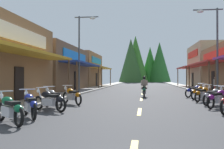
% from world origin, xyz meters
% --- Properties ---
extents(ground, '(10.24, 87.50, 0.10)m').
position_xyz_m(ground, '(0.00, 28.75, -0.05)').
color(ground, '#38383A').
extents(sidewalk_left, '(2.14, 87.50, 0.12)m').
position_xyz_m(sidewalk_left, '(-6.19, 28.75, 0.06)').
color(sidewalk_left, '#9E9991').
rests_on(sidewalk_left, ground).
extents(sidewalk_right, '(2.14, 87.50, 0.12)m').
position_xyz_m(sidewalk_right, '(6.19, 28.75, 0.06)').
color(sidewalk_right, '#9E9991').
rests_on(sidewalk_right, ground).
extents(centerline_dashes, '(0.16, 61.26, 0.01)m').
position_xyz_m(centerline_dashes, '(0.00, 31.41, 0.01)').
color(centerline_dashes, '#E0C64C').
rests_on(centerline_dashes, ground).
extents(storefront_left_middle, '(7.91, 12.49, 4.83)m').
position_xyz_m(storefront_left_middle, '(-10.27, 24.54, 2.42)').
color(storefront_left_middle, brown).
rests_on(storefront_left_middle, ground).
extents(storefront_left_far, '(10.43, 10.62, 5.18)m').
position_xyz_m(storefront_left_far, '(-11.53, 36.93, 2.59)').
color(storefront_left_far, olive).
rests_on(storefront_left_far, ground).
extents(storefront_right_far, '(9.72, 10.44, 6.20)m').
position_xyz_m(storefront_right_far, '(11.18, 36.39, 3.10)').
color(storefront_right_far, tan).
rests_on(storefront_right_far, ground).
extents(streetlamp_left, '(2.12, 0.30, 6.87)m').
position_xyz_m(streetlamp_left, '(-5.22, 19.40, 4.41)').
color(streetlamp_left, '#474C51').
rests_on(streetlamp_left, ground).
extents(streetlamp_right, '(2.12, 0.30, 6.56)m').
position_xyz_m(streetlamp_right, '(5.21, 16.88, 4.24)').
color(streetlamp_right, '#474C51').
rests_on(streetlamp_right, ground).
extents(motorcycle_parked_right_2, '(1.56, 1.60, 1.04)m').
position_xyz_m(motorcycle_parked_right_2, '(3.76, 10.11, 0.49)').
color(motorcycle_parked_right_2, black).
rests_on(motorcycle_parked_right_2, ground).
extents(motorcycle_parked_right_3, '(1.54, 1.62, 1.04)m').
position_xyz_m(motorcycle_parked_right_3, '(3.86, 11.41, 0.49)').
color(motorcycle_parked_right_3, black).
rests_on(motorcycle_parked_right_3, ground).
extents(motorcycle_parked_right_4, '(1.42, 1.73, 1.04)m').
position_xyz_m(motorcycle_parked_right_4, '(3.75, 13.37, 0.49)').
color(motorcycle_parked_right_4, black).
rests_on(motorcycle_parked_right_4, ground).
extents(motorcycle_parked_right_5, '(1.40, 1.74, 1.04)m').
position_xyz_m(motorcycle_parked_right_5, '(3.83, 15.04, 0.49)').
color(motorcycle_parked_right_5, black).
rests_on(motorcycle_parked_right_5, ground).
extents(motorcycle_parked_right_6, '(1.78, 1.35, 1.04)m').
position_xyz_m(motorcycle_parked_right_6, '(3.91, 16.68, 0.49)').
color(motorcycle_parked_right_6, black).
rests_on(motorcycle_parked_right_6, ground).
extents(motorcycle_parked_left_0, '(1.68, 1.48, 1.04)m').
position_xyz_m(motorcycle_parked_left_0, '(-4.02, 4.84, 0.49)').
color(motorcycle_parked_left_0, black).
rests_on(motorcycle_parked_left_0, ground).
extents(motorcycle_parked_left_1, '(1.31, 1.81, 1.04)m').
position_xyz_m(motorcycle_parked_left_1, '(-3.96, 6.17, 0.49)').
color(motorcycle_parked_left_1, black).
rests_on(motorcycle_parked_left_1, ground).
extents(motorcycle_parked_left_2, '(1.90, 1.16, 1.04)m').
position_xyz_m(motorcycle_parked_left_2, '(-3.89, 7.97, 0.49)').
color(motorcycle_parked_left_2, black).
rests_on(motorcycle_parked_left_2, ground).
extents(motorcycle_parked_left_3, '(1.51, 1.66, 1.04)m').
position_xyz_m(motorcycle_parked_left_3, '(-4.18, 9.20, 0.49)').
color(motorcycle_parked_left_3, black).
rests_on(motorcycle_parked_left_3, ground).
extents(motorcycle_parked_left_4, '(1.55, 1.62, 1.04)m').
position_xyz_m(motorcycle_parked_left_4, '(-3.73, 10.89, 0.49)').
color(motorcycle_parked_left_4, black).
rests_on(motorcycle_parked_left_4, ground).
extents(rider_cruising_lead, '(0.60, 2.14, 1.57)m').
position_xyz_m(rider_cruising_lead, '(0.19, 16.74, 0.66)').
color(rider_cruising_lead, black).
rests_on(rider_cruising_lead, ground).
extents(pedestrian_by_shop, '(0.44, 0.44, 1.53)m').
position_xyz_m(pedestrian_by_shop, '(6.22, 20.12, 0.88)').
color(pedestrian_by_shop, maroon).
rests_on(pedestrian_by_shop, ground).
extents(treeline_backdrop, '(14.85, 11.89, 13.43)m').
position_xyz_m(treeline_backdrop, '(-0.42, 72.47, 6.13)').
color(treeline_backdrop, '#2B4E23').
rests_on(treeline_backdrop, ground).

